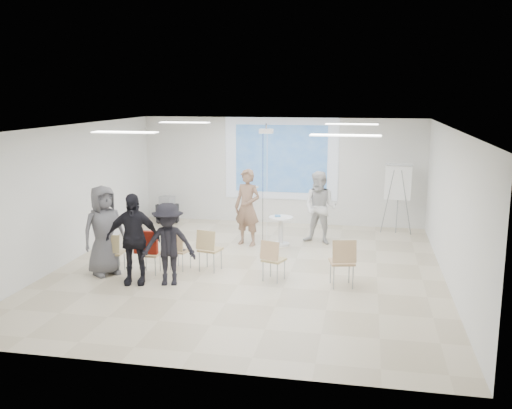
% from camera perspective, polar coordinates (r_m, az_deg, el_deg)
% --- Properties ---
extents(floor, '(8.00, 9.00, 0.10)m').
position_cam_1_polar(floor, '(12.17, -0.73, -6.74)').
color(floor, beige).
rests_on(floor, ground).
extents(ceiling, '(8.00, 9.00, 0.10)m').
position_cam_1_polar(ceiling, '(11.60, -0.77, 8.00)').
color(ceiling, white).
rests_on(ceiling, wall_back).
extents(wall_back, '(8.00, 0.10, 3.00)m').
position_cam_1_polar(wall_back, '(16.21, 2.55, 3.39)').
color(wall_back, silver).
rests_on(wall_back, floor).
extents(wall_left, '(0.10, 9.00, 3.00)m').
position_cam_1_polar(wall_left, '(13.21, -18.22, 1.06)').
color(wall_left, silver).
rests_on(wall_left, floor).
extents(wall_right, '(0.10, 9.00, 3.00)m').
position_cam_1_polar(wall_right, '(11.66, 19.13, -0.28)').
color(wall_right, silver).
rests_on(wall_right, floor).
extents(projection_halo, '(3.20, 0.01, 2.30)m').
position_cam_1_polar(projection_halo, '(16.10, 2.53, 4.59)').
color(projection_halo, silver).
rests_on(projection_halo, wall_back).
extents(projection_image, '(2.60, 0.01, 1.90)m').
position_cam_1_polar(projection_image, '(16.08, 2.52, 4.58)').
color(projection_image, '#2E619F').
rests_on(projection_image, wall_back).
extents(pedestal_table, '(0.70, 0.70, 0.73)m').
position_cam_1_polar(pedestal_table, '(13.95, 2.50, -2.46)').
color(pedestal_table, white).
rests_on(pedestal_table, floor).
extents(player_left, '(0.90, 0.75, 2.13)m').
position_cam_1_polar(player_left, '(13.84, -0.87, 0.22)').
color(player_left, '#916E59').
rests_on(player_left, floor).
extents(player_right, '(1.13, 0.99, 1.99)m').
position_cam_1_polar(player_right, '(14.08, 6.44, 0.06)').
color(player_right, silver).
rests_on(player_right, floor).
extents(controller_left, '(0.08, 0.14, 0.04)m').
position_cam_1_polar(controller_left, '(13.99, 0.05, 1.74)').
color(controller_left, silver).
rests_on(controller_left, player_left).
extents(controller_right, '(0.07, 0.13, 0.04)m').
position_cam_1_polar(controller_right, '(14.28, 5.83, 1.65)').
color(controller_right, white).
rests_on(controller_right, player_right).
extents(chair_far_left, '(0.42, 0.45, 0.84)m').
position_cam_1_polar(chair_far_left, '(12.15, -14.15, -4.43)').
color(chair_far_left, tan).
rests_on(chair_far_left, floor).
extents(chair_left_mid, '(0.39, 0.42, 0.82)m').
position_cam_1_polar(chair_left_mid, '(11.91, -10.66, -4.66)').
color(chair_left_mid, tan).
rests_on(chair_left_mid, floor).
extents(chair_left_inner, '(0.46, 0.48, 0.80)m').
position_cam_1_polar(chair_left_inner, '(12.10, -7.77, -4.35)').
color(chair_left_inner, tan).
rests_on(chair_left_inner, floor).
extents(chair_center, '(0.51, 0.53, 0.90)m').
position_cam_1_polar(chair_center, '(11.92, -4.77, -4.23)').
color(chair_center, tan).
rests_on(chair_center, floor).
extents(chair_right_inner, '(0.51, 0.53, 0.84)m').
position_cam_1_polar(chair_right_inner, '(11.28, 1.63, -5.27)').
color(chair_right_inner, tan).
rests_on(chair_right_inner, floor).
extents(chair_right_far, '(0.55, 0.58, 0.97)m').
position_cam_1_polar(chair_right_far, '(11.02, 8.68, -5.40)').
color(chair_right_far, tan).
rests_on(chair_right_far, floor).
extents(red_jacket, '(0.49, 0.13, 0.47)m').
position_cam_1_polar(red_jacket, '(11.71, -10.98, -3.73)').
color(red_jacket, maroon).
rests_on(red_jacket, chair_left_mid).
extents(laptop, '(0.34, 0.28, 0.02)m').
position_cam_1_polar(laptop, '(12.19, -7.56, -4.45)').
color(laptop, black).
rests_on(laptop, chair_left_inner).
extents(audience_left, '(1.30, 0.92, 2.06)m').
position_cam_1_polar(audience_left, '(11.29, -12.23, -2.72)').
color(audience_left, black).
rests_on(audience_left, floor).
extents(audience_mid, '(1.30, 0.89, 1.83)m').
position_cam_1_polar(audience_mid, '(11.12, -8.78, -3.41)').
color(audience_mid, black).
rests_on(audience_mid, floor).
extents(audience_outer, '(1.16, 1.20, 2.07)m').
position_cam_1_polar(audience_outer, '(11.99, -14.99, -2.00)').
color(audience_outer, slate).
rests_on(audience_outer, floor).
extents(flipchart_easel, '(0.80, 0.62, 1.87)m').
position_cam_1_polar(flipchart_easel, '(15.32, 14.02, 2.15)').
color(flipchart_easel, gray).
rests_on(flipchart_easel, floor).
extents(av_cart, '(0.60, 0.52, 0.78)m').
position_cam_1_polar(av_cart, '(16.48, -8.86, -0.63)').
color(av_cart, black).
rests_on(av_cart, floor).
extents(ceiling_projector, '(0.30, 0.25, 3.00)m').
position_cam_1_polar(ceiling_projector, '(13.06, 1.02, 6.77)').
color(ceiling_projector, white).
rests_on(ceiling_projector, ceiling).
extents(fluor_panel_nw, '(1.20, 0.30, 0.02)m').
position_cam_1_polar(fluor_panel_nw, '(14.05, -7.16, 8.14)').
color(fluor_panel_nw, white).
rests_on(fluor_panel_nw, ceiling).
extents(fluor_panel_ne, '(1.20, 0.30, 0.02)m').
position_cam_1_polar(fluor_panel_ne, '(13.36, 9.54, 7.92)').
color(fluor_panel_ne, white).
rests_on(fluor_panel_ne, ceiling).
extents(fluor_panel_sw, '(1.20, 0.30, 0.02)m').
position_cam_1_polar(fluor_panel_sw, '(10.78, -12.98, 7.06)').
color(fluor_panel_sw, white).
rests_on(fluor_panel_sw, ceiling).
extents(fluor_panel_se, '(1.20, 0.30, 0.02)m').
position_cam_1_polar(fluor_panel_se, '(9.87, 8.93, 6.85)').
color(fluor_panel_se, white).
rests_on(fluor_panel_se, ceiling).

